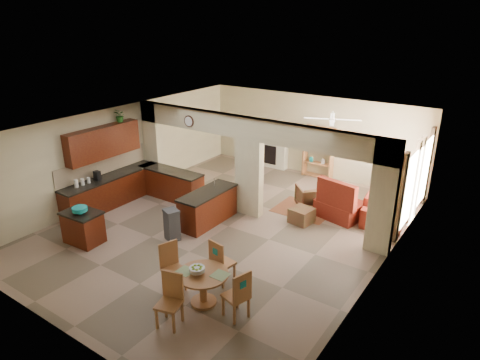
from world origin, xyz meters
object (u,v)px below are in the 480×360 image
Objects in this scene: sofa at (389,201)px; armchair at (310,197)px; dining_table at (203,283)px; kitchen_island at (83,227)px.

sofa is 3.61× the size of armchair.
sofa is at bearing 159.55° from armchair.
armchair is (-2.03, -0.91, -0.05)m from sofa.
dining_table is at bearing 48.17° from armchair.
sofa is at bearing 73.91° from dining_table.
dining_table is 5.27m from armchair.
dining_table is 6.43m from sofa.
armchair is (3.74, 5.06, -0.07)m from kitchen_island.
sofa reaches higher than dining_table.
kitchen_island reaches higher than sofa.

